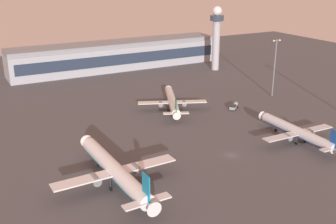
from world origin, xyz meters
TOP-DOWN VIEW (x-y plane):
  - ground_plane at (0.00, 0.00)m, footprint 416.00×416.00m
  - terminal_building at (13.71, 134.58)m, footprint 128.81×22.40m
  - control_tower at (64.79, 102.83)m, footprint 8.00×8.00m
  - airplane_near_gate at (27.14, -2.13)m, footprint 29.65×38.14m
  - airplane_far_stand at (-40.81, -0.08)m, footprint 36.53×46.97m
  - airplane_taxiway_distant at (5.22, 49.57)m, footprint 28.71×36.36m
  - fuel_truck at (29.33, 37.37)m, footprint 6.31×5.44m
  - apron_light_east at (57.29, 44.09)m, footprint 4.80×0.90m

SIDE VIEW (x-z plane):
  - ground_plane at x=0.00m, z-range 0.00..0.00m
  - fuel_truck at x=29.33m, z-range 0.19..2.54m
  - airplane_near_gate at x=27.14m, z-range -1.20..8.60m
  - airplane_taxiway_distant at x=5.22m, z-range -1.20..8.64m
  - airplane_far_stand at x=-40.81m, z-range -1.47..10.59m
  - terminal_building at x=13.71m, z-range -0.11..16.29m
  - apron_light_east at x=57.29m, z-range 1.86..29.31m
  - control_tower at x=64.79m, z-range 2.95..40.65m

